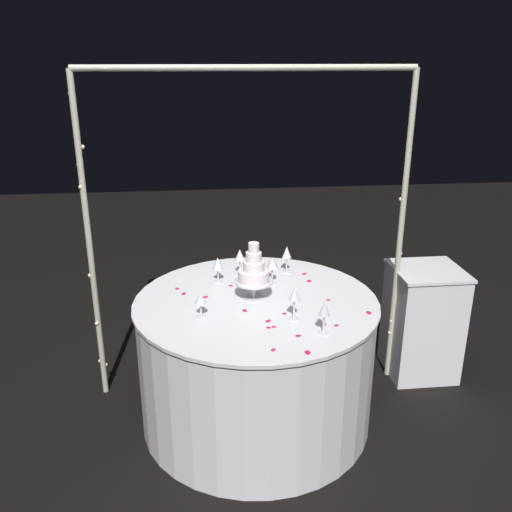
% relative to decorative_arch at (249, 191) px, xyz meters
% --- Properties ---
extents(ground_plane, '(12.00, 12.00, 0.00)m').
position_rel_decorative_arch_xyz_m(ground_plane, '(0.00, -0.37, -1.32)').
color(ground_plane, black).
extents(decorative_arch, '(1.97, 0.06, 2.03)m').
position_rel_decorative_arch_xyz_m(decorative_arch, '(0.00, 0.00, 0.00)').
color(decorative_arch, '#B7B29E').
rests_on(decorative_arch, ground).
extents(main_table, '(1.38, 1.38, 0.78)m').
position_rel_decorative_arch_xyz_m(main_table, '(0.00, -0.37, -0.93)').
color(main_table, white).
rests_on(main_table, ground).
extents(side_table, '(0.45, 0.45, 0.76)m').
position_rel_decorative_arch_xyz_m(side_table, '(1.18, 0.02, -0.94)').
color(side_table, white).
rests_on(side_table, ground).
extents(tiered_cake, '(0.22, 0.22, 0.33)m').
position_rel_decorative_arch_xyz_m(tiered_cake, '(-0.01, -0.34, -0.38)').
color(tiered_cake, silver).
rests_on(tiered_cake, main_table).
extents(wine_glass_0, '(0.06, 0.06, 0.17)m').
position_rel_decorative_arch_xyz_m(wine_glass_0, '(0.29, -0.78, -0.42)').
color(wine_glass_0, silver).
rests_on(wine_glass_0, main_table).
extents(wine_glass_1, '(0.06, 0.06, 0.18)m').
position_rel_decorative_arch_xyz_m(wine_glass_1, '(0.17, -0.62, -0.41)').
color(wine_glass_1, silver).
rests_on(wine_glass_1, main_table).
extents(wine_glass_2, '(0.06, 0.06, 0.13)m').
position_rel_decorative_arch_xyz_m(wine_glass_2, '(-0.31, -0.54, -0.44)').
color(wine_glass_2, silver).
rests_on(wine_glass_2, main_table).
extents(wine_glass_3, '(0.06, 0.06, 0.16)m').
position_rel_decorative_arch_xyz_m(wine_glass_3, '(-0.20, -0.08, -0.43)').
color(wine_glass_3, silver).
rests_on(wine_glass_3, main_table).
extents(wine_glass_4, '(0.07, 0.07, 0.17)m').
position_rel_decorative_arch_xyz_m(wine_glass_4, '(0.12, -0.15, -0.41)').
color(wine_glass_4, silver).
rests_on(wine_glass_4, main_table).
extents(wine_glass_5, '(0.06, 0.06, 0.17)m').
position_rel_decorative_arch_xyz_m(wine_glass_5, '(0.24, 0.03, -0.41)').
color(wine_glass_5, silver).
rests_on(wine_glass_5, main_table).
extents(wine_glass_6, '(0.06, 0.06, 0.17)m').
position_rel_decorative_arch_xyz_m(wine_glass_6, '(-0.06, 0.02, -0.42)').
color(wine_glass_6, silver).
rests_on(wine_glass_6, main_table).
extents(cake_knife, '(0.29, 0.10, 0.01)m').
position_rel_decorative_arch_xyz_m(cake_knife, '(0.04, -0.08, -0.54)').
color(cake_knife, silver).
rests_on(cake_knife, main_table).
extents(rose_petal_0, '(0.03, 0.03, 0.00)m').
position_rel_decorative_arch_xyz_m(rose_petal_0, '(0.13, -0.56, -0.54)').
color(rose_petal_0, '#C61951').
rests_on(rose_petal_0, main_table).
extents(rose_petal_1, '(0.03, 0.04, 0.00)m').
position_rel_decorative_arch_xyz_m(rose_petal_1, '(0.58, -0.60, -0.54)').
color(rose_petal_1, '#C61951').
rests_on(rose_petal_1, main_table).
extents(rose_petal_2, '(0.03, 0.04, 0.00)m').
position_rel_decorative_arch_xyz_m(rose_petal_2, '(-0.44, -0.17, -0.54)').
color(rose_petal_2, '#C61951').
rests_on(rose_petal_2, main_table).
extents(rose_petal_3, '(0.04, 0.03, 0.00)m').
position_rel_decorative_arch_xyz_m(rose_petal_3, '(-0.28, -0.30, -0.54)').
color(rose_petal_3, '#C61951').
rests_on(rose_petal_3, main_table).
extents(rose_petal_4, '(0.03, 0.03, 0.00)m').
position_rel_decorative_arch_xyz_m(rose_petal_4, '(0.13, -0.08, -0.54)').
color(rose_petal_4, '#C61951').
rests_on(rose_petal_4, main_table).
extents(rose_petal_5, '(0.04, 0.04, 0.00)m').
position_rel_decorative_arch_xyz_m(rose_petal_5, '(0.35, -0.02, -0.54)').
color(rose_petal_5, '#C61951').
rests_on(rose_petal_5, main_table).
extents(rose_petal_6, '(0.03, 0.03, 0.00)m').
position_rel_decorative_arch_xyz_m(rose_petal_6, '(0.16, -0.80, -0.54)').
color(rose_petal_6, '#C61951').
rests_on(rose_petal_6, main_table).
extents(rose_petal_7, '(0.03, 0.03, 0.00)m').
position_rel_decorative_arch_xyz_m(rose_petal_7, '(0.03, -0.70, -0.54)').
color(rose_petal_7, '#C61951').
rests_on(rose_petal_7, main_table).
extents(rose_petal_8, '(0.04, 0.05, 0.00)m').
position_rel_decorative_arch_xyz_m(rose_petal_8, '(0.35, -0.14, -0.54)').
color(rose_petal_8, '#C61951').
rests_on(rose_petal_8, main_table).
extents(rose_petal_9, '(0.04, 0.04, 0.00)m').
position_rel_decorative_arch_xyz_m(rose_petal_9, '(-0.40, -0.24, -0.54)').
color(rose_petal_9, '#C61951').
rests_on(rose_petal_9, main_table).
extents(rose_petal_10, '(0.03, 0.02, 0.00)m').
position_rel_decorative_arch_xyz_m(rose_petal_10, '(0.41, -0.42, -0.54)').
color(rose_petal_10, '#C61951').
rests_on(rose_petal_10, main_table).
extents(rose_petal_11, '(0.03, 0.03, 0.00)m').
position_rel_decorative_arch_xyz_m(rose_petal_11, '(0.37, -0.72, -0.54)').
color(rose_petal_11, '#C61951').
rests_on(rose_petal_11, main_table).
extents(rose_petal_12, '(0.04, 0.04, 0.00)m').
position_rel_decorative_arch_xyz_m(rose_petal_12, '(0.06, 0.12, -0.54)').
color(rose_petal_12, '#C61951').
rests_on(rose_petal_12, main_table).
extents(rose_petal_13, '(0.03, 0.04, 0.00)m').
position_rel_decorative_arch_xyz_m(rose_petal_13, '(0.02, -0.92, -0.54)').
color(rose_petal_13, '#C61951').
rests_on(rose_petal_13, main_table).
extents(rose_petal_14, '(0.05, 0.04, 0.00)m').
position_rel_decorative_arch_xyz_m(rose_petal_14, '(0.12, -0.00, -0.54)').
color(rose_petal_14, '#C61951').
rests_on(rose_petal_14, main_table).
extents(rose_petal_15, '(0.03, 0.03, 0.00)m').
position_rel_decorative_arch_xyz_m(rose_petal_15, '(0.06, -0.70, -0.54)').
color(rose_petal_15, '#C61951').
rests_on(rose_petal_15, main_table).
extents(rose_petal_16, '(0.03, 0.04, 0.00)m').
position_rel_decorative_arch_xyz_m(rose_petal_16, '(0.09, -0.07, -0.54)').
color(rose_petal_16, '#C61951').
rests_on(rose_petal_16, main_table).
extents(rose_petal_17, '(0.03, 0.03, 0.00)m').
position_rel_decorative_arch_xyz_m(rose_petal_17, '(-0.13, -0.16, -0.54)').
color(rose_petal_17, '#C61951').
rests_on(rose_petal_17, main_table).
extents(rose_petal_18, '(0.03, 0.04, 0.00)m').
position_rel_decorative_arch_xyz_m(rose_petal_18, '(0.18, -0.96, -0.54)').
color(rose_petal_18, '#C61951').
rests_on(rose_petal_18, main_table).
extents(rose_petal_19, '(0.04, 0.04, 0.00)m').
position_rel_decorative_arch_xyz_m(rose_petal_19, '(0.03, -0.63, -0.54)').
color(rose_petal_19, '#C61951').
rests_on(rose_petal_19, main_table).
extents(rose_petal_20, '(0.03, 0.04, 0.00)m').
position_rel_decorative_arch_xyz_m(rose_petal_20, '(-0.07, -0.50, -0.54)').
color(rose_petal_20, '#C61951').
rests_on(rose_petal_20, main_table).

